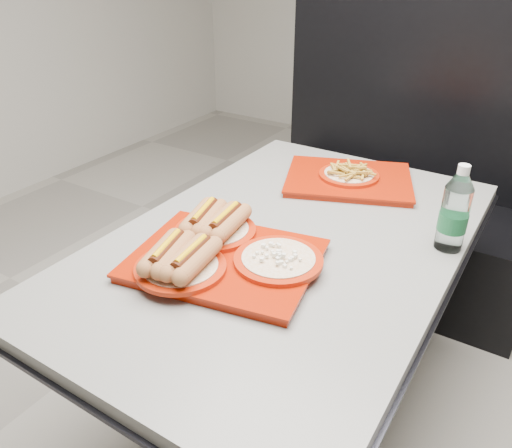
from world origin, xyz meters
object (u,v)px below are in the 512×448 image
Objects in this scene: booth_bench at (396,202)px; tray_far at (349,176)px; diner_table at (286,284)px; tray_near at (219,250)px; water_bottle at (454,213)px.

booth_bench is 2.57× the size of tray_far.
diner_table is 2.67× the size of tray_near.
tray_near is (-0.09, -0.21, 0.20)m from diner_table.
tray_near is 0.64m from water_bottle.
booth_bench is at bearing 89.71° from tray_far.
water_bottle is (0.40, 0.19, 0.27)m from diner_table.
tray_far reaches higher than diner_table.
diner_table is at bearing -154.84° from water_bottle.
tray_far is 2.14× the size of water_bottle.
tray_near is 0.66m from tray_far.
water_bottle is at bearing -32.29° from tray_far.
tray_far is (-0.00, -0.65, 0.37)m from booth_bench.
water_bottle reaches higher than tray_far.
diner_table is at bearing 67.60° from tray_near.
diner_table is 1.05× the size of booth_bench.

